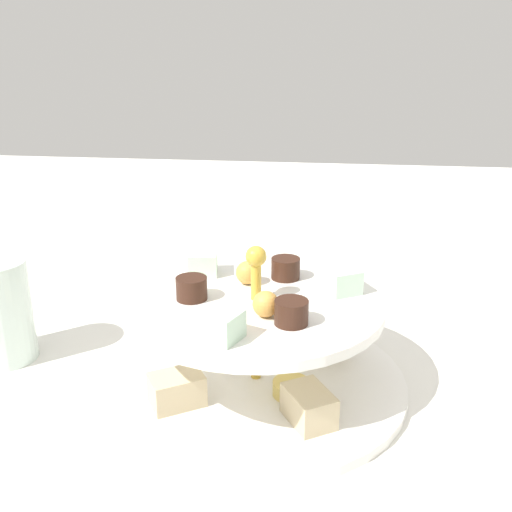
{
  "coord_description": "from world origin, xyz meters",
  "views": [
    {
      "loc": [
        0.07,
        -0.52,
        0.33
      ],
      "look_at": [
        0.0,
        0.0,
        0.14
      ],
      "focal_mm": 41.51,
      "sensor_mm": 36.0,
      "label": 1
    }
  ],
  "objects": [
    {
      "name": "tiered_serving_stand",
      "position": [
        0.0,
        -0.0,
        0.04
      ],
      "size": [
        0.3,
        0.3,
        0.15
      ],
      "color": "white",
      "rests_on": "ground_plane"
    },
    {
      "name": "ground_plane",
      "position": [
        0.0,
        0.0,
        0.0
      ],
      "size": [
        2.4,
        2.4,
        0.0
      ],
      "primitive_type": "plane",
      "color": "silver"
    },
    {
      "name": "water_glass_tall_right",
      "position": [
        -0.28,
        0.02,
        0.06
      ],
      "size": [
        0.07,
        0.07,
        0.11
      ],
      "primitive_type": "cylinder",
      "color": "silver",
      "rests_on": "ground_plane"
    },
    {
      "name": "butter_knife_left",
      "position": [
        -0.03,
        0.33,
        0.0
      ],
      "size": [
        0.17,
        0.02,
        0.0
      ],
      "primitive_type": "cube",
      "rotation": [
        0.0,
        0.0,
        3.17
      ],
      "color": "silver",
      "rests_on": "ground_plane"
    }
  ]
}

